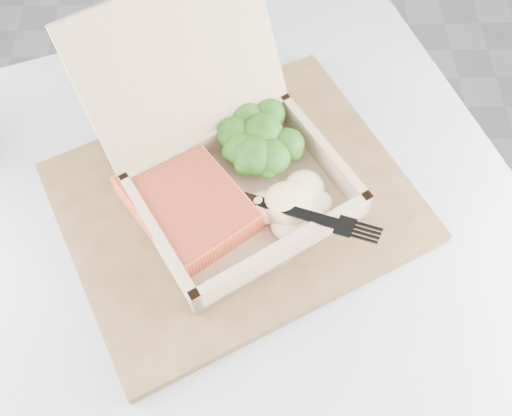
{
  "coord_description": "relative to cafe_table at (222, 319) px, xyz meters",
  "views": [
    {
      "loc": [
        0.27,
        -0.59,
        1.27
      ],
      "look_at": [
        0.27,
        -0.29,
        0.75
      ],
      "focal_mm": 40.0,
      "sensor_mm": 36.0,
      "label": 1
    }
  ],
  "objects": [
    {
      "name": "plastic_fork",
      "position": [
        0.06,
        0.05,
        0.23
      ],
      "size": [
        0.15,
        0.09,
        0.03
      ],
      "rotation": [
        0.0,
        0.0,
        4.23
      ],
      "color": "black",
      "rests_on": "mashed_potatoes"
    },
    {
      "name": "mashed_potatoes",
      "position": [
        0.08,
        0.05,
        0.22
      ],
      "size": [
        0.09,
        0.08,
        0.03
      ],
      "primitive_type": "ellipsoid",
      "color": "#FBDEA2",
      "rests_on": "takeout_container"
    },
    {
      "name": "serving_tray",
      "position": [
        0.02,
        0.07,
        0.19
      ],
      "size": [
        0.47,
        0.43,
        0.02
      ],
      "primitive_type": "cube",
      "rotation": [
        0.0,
        0.0,
        0.46
      ],
      "color": "brown",
      "rests_on": "cafe_table"
    },
    {
      "name": "takeout_container",
      "position": [
        0.01,
        0.1,
        0.24
      ],
      "size": [
        0.31,
        0.32,
        0.19
      ],
      "rotation": [
        0.0,
        0.0,
        0.53
      ],
      "color": "tan",
      "rests_on": "serving_tray"
    },
    {
      "name": "cafe_table",
      "position": [
        0.0,
        0.0,
        0.0
      ],
      "size": [
        0.94,
        0.94,
        0.71
      ],
      "rotation": [
        0.0,
        0.0,
        0.34
      ],
      "color": "black",
      "rests_on": "floor"
    },
    {
      "name": "receipt",
      "position": [
        0.0,
        0.29,
        0.18
      ],
      "size": [
        0.09,
        0.14,
        0.0
      ],
      "primitive_type": "cube",
      "rotation": [
        0.0,
        0.0,
        0.22
      ],
      "color": "white",
      "rests_on": "cafe_table"
    },
    {
      "name": "floor",
      "position": [
        -0.23,
        0.34,
        -0.53
      ],
      "size": [
        4.0,
        4.0,
        0.0
      ],
      "primitive_type": "plane",
      "color": "gray",
      "rests_on": "ground"
    },
    {
      "name": "broccoli_pile",
      "position": [
        0.06,
        0.13,
        0.23
      ],
      "size": [
        0.11,
        0.11,
        0.04
      ],
      "primitive_type": null,
      "color": "#2A6C18",
      "rests_on": "takeout_container"
    },
    {
      "name": "salmon_fillet",
      "position": [
        -0.03,
        0.06,
        0.22
      ],
      "size": [
        0.16,
        0.17,
        0.03
      ],
      "primitive_type": "cube",
      "rotation": [
        0.0,
        0.0,
        0.62
      ],
      "color": "#ED532E",
      "rests_on": "takeout_container"
    }
  ]
}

